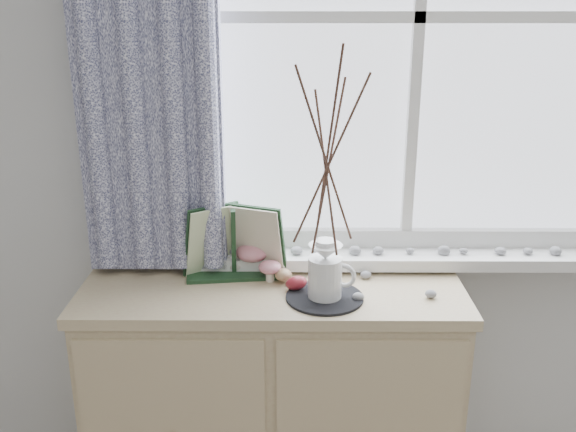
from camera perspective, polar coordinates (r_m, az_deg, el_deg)
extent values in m
cube|color=silver|center=(2.11, 2.77, 7.74)|extent=(4.00, 0.04, 2.60)
cube|color=silver|center=(2.11, 11.50, 16.95)|extent=(1.30, 0.01, 1.40)
cube|color=white|center=(2.19, 10.55, -3.63)|extent=(1.45, 0.16, 0.04)
cube|color=#0A0D38|center=(1.99, -12.76, 17.49)|extent=(0.44, 0.06, 1.61)
cube|color=#BEB185|center=(2.25, -1.32, -16.52)|extent=(1.17, 0.43, 0.81)
cube|color=#BEB185|center=(2.03, -1.42, -6.70)|extent=(1.20, 0.45, 0.03)
cylinder|color=white|center=(2.11, -3.19, -4.14)|extent=(0.03, 0.03, 0.07)
ellipsoid|color=#AF0520|center=(2.10, -3.21, -3.24)|extent=(0.11, 0.11, 0.06)
cylinder|color=white|center=(2.05, -1.61, -5.20)|extent=(0.03, 0.03, 0.05)
ellipsoid|color=#AF0520|center=(2.04, -1.62, -4.57)|extent=(0.07, 0.07, 0.04)
ellipsoid|color=tan|center=(2.03, -0.41, -5.26)|extent=(0.05, 0.04, 0.07)
ellipsoid|color=tan|center=(2.10, -1.48, -4.47)|extent=(0.05, 0.04, 0.07)
ellipsoid|color=maroon|center=(1.98, 0.74, -5.98)|extent=(0.05, 0.04, 0.07)
cylinder|color=black|center=(1.94, 3.27, -7.23)|extent=(0.23, 0.23, 0.01)
cylinder|color=white|center=(1.92, 3.31, -5.47)|extent=(0.13, 0.13, 0.12)
cone|color=white|center=(1.88, 3.35, -3.20)|extent=(0.10, 0.10, 0.04)
cylinder|color=white|center=(1.87, 3.37, -2.56)|extent=(0.06, 0.06, 0.03)
torus|color=white|center=(1.92, 4.99, -5.29)|extent=(0.08, 0.04, 0.08)
ellipsoid|color=gray|center=(1.94, 6.27, -7.16)|extent=(0.04, 0.03, 0.02)
ellipsoid|color=gray|center=(2.08, 6.93, -5.22)|extent=(0.04, 0.03, 0.02)
ellipsoid|color=gray|center=(1.99, 12.58, -6.80)|extent=(0.04, 0.03, 0.02)
ellipsoid|color=gray|center=(2.11, 3.57, -4.79)|extent=(0.04, 0.03, 0.02)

